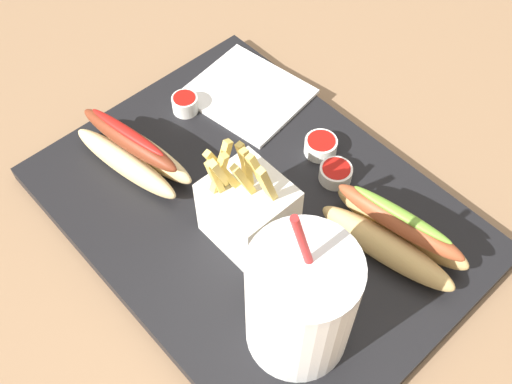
{
  "coord_description": "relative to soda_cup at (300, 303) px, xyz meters",
  "views": [
    {
      "loc": [
        -0.28,
        0.25,
        0.58
      ],
      "look_at": [
        0.0,
        0.0,
        0.05
      ],
      "focal_mm": 42.43,
      "sensor_mm": 36.0,
      "label": 1
    }
  ],
  "objects": [
    {
      "name": "fries_basket",
      "position": [
        0.12,
        -0.04,
        -0.02
      ],
      "size": [
        0.08,
        0.08,
        0.15
      ],
      "color": "white",
      "rests_on": "food_tray"
    },
    {
      "name": "napkin_stack",
      "position": [
        0.27,
        -0.18,
        -0.06
      ],
      "size": [
        0.15,
        0.14,
        0.01
      ],
      "primitive_type": "cube",
      "rotation": [
        0.0,
        0.0,
        0.15
      ],
      "color": "white",
      "rests_on": "food_tray"
    },
    {
      "name": "ground_plane",
      "position": [
        0.13,
        -0.07,
        -0.1
      ],
      "size": [
        2.4,
        2.4,
        0.02
      ],
      "primitive_type": "cube",
      "color": "#8C6B4C"
    },
    {
      "name": "hot_dog_2",
      "position": [
        0.27,
        -0.01,
        -0.04
      ],
      "size": [
        0.16,
        0.08,
        0.06
      ],
      "color": "#E5C689",
      "rests_on": "food_tray"
    },
    {
      "name": "hot_dog_1",
      "position": [
        0.0,
        -0.14,
        -0.04
      ],
      "size": [
        0.16,
        0.08,
        0.07
      ],
      "color": "tan",
      "rests_on": "food_tray"
    },
    {
      "name": "food_tray",
      "position": [
        0.13,
        -0.07,
        -0.08
      ],
      "size": [
        0.47,
        0.35,
        0.02
      ],
      "primitive_type": "cube",
      "color": "black",
      "rests_on": "ground_plane"
    },
    {
      "name": "ketchup_cup_2",
      "position": [
        0.1,
        -0.16,
        -0.06
      ],
      "size": [
        0.04,
        0.04,
        0.02
      ],
      "color": "white",
      "rests_on": "food_tray"
    },
    {
      "name": "ketchup_cup_1",
      "position": [
        0.14,
        -0.18,
        -0.06
      ],
      "size": [
        0.04,
        0.04,
        0.02
      ],
      "color": "white",
      "rests_on": "food_tray"
    },
    {
      "name": "soda_cup",
      "position": [
        0.0,
        0.0,
        0.0
      ],
      "size": [
        0.1,
        0.1,
        0.2
      ],
      "color": "white",
      "rests_on": "food_tray"
    },
    {
      "name": "ketchup_cup_3",
      "position": [
        0.3,
        -0.11,
        -0.06
      ],
      "size": [
        0.03,
        0.03,
        0.02
      ],
      "color": "white",
      "rests_on": "food_tray"
    }
  ]
}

